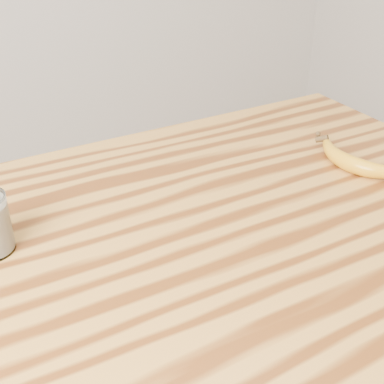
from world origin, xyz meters
TOP-DOWN VIEW (x-y plane):
  - table at (0.00, 0.00)m, footprint 1.20×0.80m
  - banana at (0.35, 0.02)m, footprint 0.16×0.29m

SIDE VIEW (x-z plane):
  - table at x=0.00m, z-range 0.32..1.22m
  - banana at x=0.35m, z-range 0.90..0.93m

